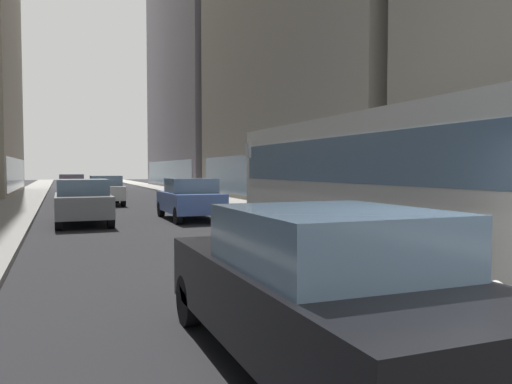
% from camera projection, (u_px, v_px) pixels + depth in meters
% --- Properties ---
extents(ground_plane, '(120.00, 120.00, 0.00)m').
position_uv_depth(ground_plane, '(112.00, 196.00, 36.84)').
color(ground_plane, '#232326').
extents(sidewalk_left, '(2.40, 110.00, 0.15)m').
position_uv_depth(sidewalk_left, '(27.00, 197.00, 34.76)').
color(sidewalk_left, gray).
rests_on(sidewalk_left, ground).
extents(sidewalk_right, '(2.40, 110.00, 0.15)m').
position_uv_depth(sidewalk_right, '(188.00, 194.00, 38.91)').
color(sidewalk_right, '#9E9991').
rests_on(sidewalk_right, ground).
extents(building_right_far, '(10.61, 23.38, 23.30)m').
position_uv_depth(building_right_far, '(216.00, 77.00, 52.53)').
color(building_right_far, slate).
rests_on(building_right_far, ground).
extents(transit_bus, '(2.78, 11.53, 3.05)m').
position_uv_depth(transit_bus, '(411.00, 180.00, 9.73)').
color(transit_bus, silver).
rests_on(transit_bus, ground).
extents(car_blue_hatchback, '(1.90, 4.02, 1.62)m').
position_uv_depth(car_blue_hatchback, '(190.00, 199.00, 19.66)').
color(car_blue_hatchback, '#4C6BB7').
rests_on(car_blue_hatchback, ground).
extents(car_grey_wagon, '(1.86, 4.44, 1.62)m').
position_uv_depth(car_grey_wagon, '(83.00, 201.00, 18.09)').
color(car_grey_wagon, slate).
rests_on(car_grey_wagon, ground).
extents(car_red_coupe, '(1.71, 4.64, 1.62)m').
position_uv_depth(car_red_coupe, '(71.00, 186.00, 35.03)').
color(car_red_coupe, red).
rests_on(car_red_coupe, ground).
extents(car_black_suv, '(1.89, 4.61, 1.62)m').
position_uv_depth(car_black_suv, '(322.00, 289.00, 4.86)').
color(car_black_suv, black).
rests_on(car_black_suv, ground).
extents(car_white_van, '(1.73, 3.96, 1.62)m').
position_uv_depth(car_white_van, '(106.00, 190.00, 27.61)').
color(car_white_van, silver).
rests_on(car_white_van, ground).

